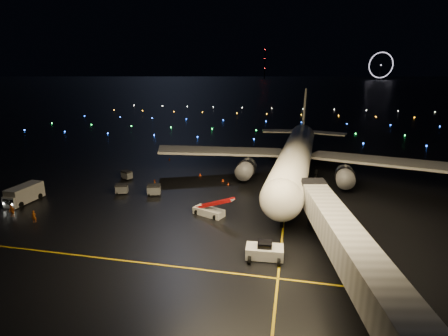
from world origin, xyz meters
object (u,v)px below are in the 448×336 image
at_px(service_truck, 25,194).
at_px(crew_a, 34,216).
at_px(pushback_tug, 265,250).
at_px(baggage_cart_1, 127,175).
at_px(airliner, 298,137).
at_px(belt_loader, 209,205).
at_px(baggage_cart_2, 122,189).
at_px(crew_b, 12,211).
at_px(crew_c, 155,184).
at_px(baggage_cart_0, 154,190).

relative_size(service_truck, crew_a, 4.39).
xyz_separation_m(pushback_tug, baggage_cart_1, (-28.85, 23.99, -0.18)).
bearing_deg(service_truck, airliner, 31.98).
distance_m(service_truck, baggage_cart_1, 17.70).
height_order(airliner, service_truck, airliner).
relative_size(belt_loader, baggage_cart_2, 3.42).
relative_size(airliner, crew_b, 30.99).
bearing_deg(baggage_cart_2, crew_c, 25.64).
relative_size(pushback_tug, belt_loader, 0.62).
bearing_deg(airliner, crew_a, -136.33).
distance_m(crew_c, baggage_cart_0, 3.81).
height_order(crew_b, crew_c, crew_b).
height_order(airliner, crew_b, airliner).
bearing_deg(belt_loader, service_truck, -156.83).
bearing_deg(baggage_cart_1, crew_a, -75.11).
bearing_deg(crew_c, crew_a, -66.45).
relative_size(crew_a, crew_b, 0.94).
bearing_deg(baggage_cart_2, crew_a, -132.88).
bearing_deg(belt_loader, crew_a, -140.78).
bearing_deg(baggage_cart_0, belt_loader, -44.60).
bearing_deg(service_truck, baggage_cart_0, 23.89).
relative_size(service_truck, baggage_cart_1, 3.87).
bearing_deg(crew_a, baggage_cart_1, 61.61).
height_order(pushback_tug, service_truck, service_truck).
height_order(belt_loader, service_truck, belt_loader).
height_order(crew_a, crew_b, crew_b).
bearing_deg(crew_b, service_truck, 117.51).
bearing_deg(belt_loader, crew_b, -145.28).
bearing_deg(service_truck, crew_b, -62.24).
relative_size(crew_a, baggage_cart_2, 0.86).
bearing_deg(pushback_tug, service_truck, 162.70).
bearing_deg(baggage_cart_0, baggage_cart_1, 124.87).
bearing_deg(pushback_tug, crew_b, 170.23).
bearing_deg(crew_c, airliner, 82.08).
bearing_deg(baggage_cart_1, crew_b, -87.21).
bearing_deg(baggage_cart_1, belt_loader, -10.51).
bearing_deg(service_truck, crew_c, 34.55).
distance_m(airliner, belt_loader, 26.12).
height_order(baggage_cart_0, baggage_cart_1, baggage_cart_0).
bearing_deg(service_truck, belt_loader, 4.93).
height_order(crew_c, baggage_cart_0, baggage_cart_0).
bearing_deg(crew_c, pushback_tug, 12.21).
distance_m(crew_b, baggage_cart_1, 21.44).
relative_size(belt_loader, baggage_cart_1, 3.51).
xyz_separation_m(baggage_cart_0, baggage_cart_1, (-8.68, 7.31, -0.09)).
distance_m(service_truck, crew_b, 6.16).
xyz_separation_m(pushback_tug, crew_b, (-36.61, 4.00, -0.09)).
relative_size(belt_loader, baggage_cart_0, 3.15).
bearing_deg(airliner, crew_c, -149.58).
bearing_deg(crew_b, crew_a, -8.79).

